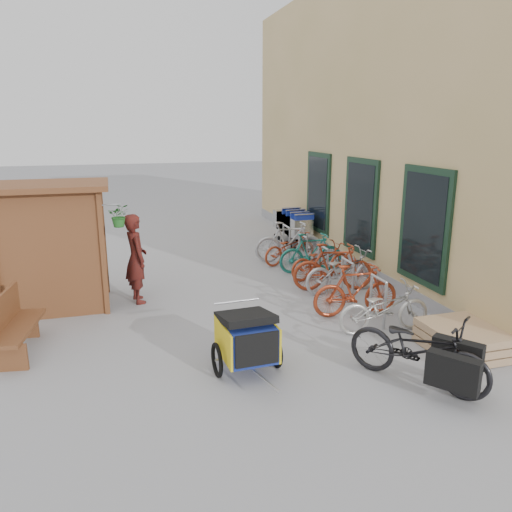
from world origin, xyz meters
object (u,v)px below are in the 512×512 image
object	(u,v)px
cargo_bike	(420,350)
pallet_stack	(463,340)
bench	(12,324)
bike_0	(384,308)
bike_3	(333,267)
kiosk	(47,229)
bike_7	(289,242)
bike_4	(321,261)
child_trailer	(247,337)
person_kiosk	(136,259)
bike_6	(290,248)
bike_1	(356,290)
shopping_carts	(292,223)
bike_2	(343,271)
bike_5	(311,253)

from	to	relation	value
cargo_bike	pallet_stack	bearing A→B (deg)	-6.76
bench	bike_0	world-z (taller)	bench
bike_0	bike_3	distance (m)	2.28
kiosk	bike_7	xyz separation A→B (m)	(5.49, 1.91, -1.02)
pallet_stack	bike_4	size ratio (longest dim) A/B	0.76
child_trailer	person_kiosk	world-z (taller)	person_kiosk
bike_0	bike_6	bearing A→B (deg)	3.50
bench	bike_1	distance (m)	5.79
bench	person_kiosk	distance (m)	2.77
bike_1	kiosk	bearing A→B (deg)	73.51
person_kiosk	bike_6	distance (m)	4.31
pallet_stack	bike_3	world-z (taller)	bike_3
shopping_carts	bike_3	world-z (taller)	shopping_carts
cargo_bike	kiosk	bearing A→B (deg)	102.37
bike_6	cargo_bike	bearing A→B (deg)	158.42
bike_1	bike_4	size ratio (longest dim) A/B	1.03
bike_1	bike_7	size ratio (longest dim) A/B	0.93
bike_4	bike_2	bearing A→B (deg)	171.86
child_trailer	bike_2	size ratio (longest dim) A/B	0.91
bike_0	bike_2	distance (m)	2.15
bike_3	bench	bearing A→B (deg)	115.41
kiosk	bike_3	distance (m)	5.72
pallet_stack	shopping_carts	world-z (taller)	shopping_carts
bike_1	bike_3	xyz separation A→B (m)	(0.21, 1.45, 0.02)
cargo_bike	child_trailer	bearing A→B (deg)	118.56
bike_3	bike_1	bearing A→B (deg)	-176.44
bike_5	shopping_carts	bearing A→B (deg)	-11.06
bike_6	bike_5	bearing A→B (deg)	176.94
kiosk	bike_4	size ratio (longest dim) A/B	1.57
bike_0	bike_6	size ratio (longest dim) A/B	1.06
bike_3	bike_6	bearing A→B (deg)	15.71
bike_7	bike_3	bearing A→B (deg)	-171.56
bike_5	bike_2	bearing A→B (deg)	-176.21
bike_4	bike_7	xyz separation A→B (m)	(-0.22, 1.58, 0.11)
bench	bike_7	xyz separation A→B (m)	(5.89, 3.90, 0.04)
cargo_bike	bike_6	world-z (taller)	cargo_bike
child_trailer	bike_6	distance (m)	5.83
pallet_stack	bike_5	bearing A→B (deg)	97.21
shopping_carts	bike_6	world-z (taller)	shopping_carts
person_kiosk	bike_6	bearing A→B (deg)	-76.07
bike_0	kiosk	bearing A→B (deg)	65.74
person_kiosk	bike_5	world-z (taller)	person_kiosk
shopping_carts	pallet_stack	bearing A→B (deg)	-90.00
shopping_carts	bike_1	size ratio (longest dim) A/B	1.22
kiosk	child_trailer	world-z (taller)	kiosk
cargo_bike	bike_3	world-z (taller)	bike_3
bike_2	bike_7	distance (m)	2.61
shopping_carts	cargo_bike	bearing A→B (deg)	-98.47
bench	shopping_carts	distance (m)	8.84
person_kiosk	bike_5	xyz separation A→B (m)	(4.10, 0.96, -0.41)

